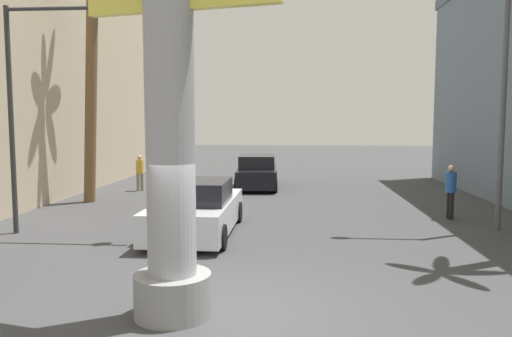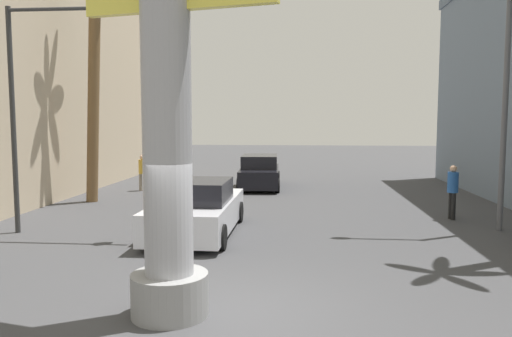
{
  "view_description": "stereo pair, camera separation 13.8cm",
  "coord_description": "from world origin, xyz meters",
  "px_view_note": "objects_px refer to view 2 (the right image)",
  "views": [
    {
      "loc": [
        0.98,
        -8.05,
        3.16
      ],
      "look_at": [
        0.0,
        4.49,
        1.97
      ],
      "focal_mm": 35.0,
      "sensor_mm": 36.0,
      "label": 1
    },
    {
      "loc": [
        1.12,
        -8.04,
        3.16
      ],
      "look_at": [
        0.0,
        4.49,
        1.97
      ],
      "focal_mm": 35.0,
      "sensor_mm": 36.0,
      "label": 2
    }
  ],
  "objects_px": {
    "pedestrian_mid_right": "(453,188)",
    "street_lamp": "(493,68)",
    "pedestrian_far_left": "(142,170)",
    "car_far": "(260,172)",
    "car_lead": "(197,209)",
    "traffic_light_mast": "(70,74)",
    "neon_sign_pole": "(165,9)",
    "palm_tree_mid_left": "(94,71)"
  },
  "relations": [
    {
      "from": "car_far",
      "to": "pedestrian_mid_right",
      "type": "distance_m",
      "value": 9.9
    },
    {
      "from": "pedestrian_far_left",
      "to": "pedestrian_mid_right",
      "type": "bearing_deg",
      "value": -25.05
    },
    {
      "from": "car_far",
      "to": "palm_tree_mid_left",
      "type": "distance_m",
      "value": 8.83
    },
    {
      "from": "traffic_light_mast",
      "to": "car_lead",
      "type": "relative_size",
      "value": 1.28
    },
    {
      "from": "street_lamp",
      "to": "palm_tree_mid_left",
      "type": "relative_size",
      "value": 0.89
    },
    {
      "from": "street_lamp",
      "to": "pedestrian_far_left",
      "type": "relative_size",
      "value": 4.74
    },
    {
      "from": "neon_sign_pole",
      "to": "pedestrian_mid_right",
      "type": "bearing_deg",
      "value": 51.07
    },
    {
      "from": "neon_sign_pole",
      "to": "pedestrian_mid_right",
      "type": "relative_size",
      "value": 5.95
    },
    {
      "from": "car_far",
      "to": "pedestrian_far_left",
      "type": "relative_size",
      "value": 2.93
    },
    {
      "from": "traffic_light_mast",
      "to": "pedestrian_mid_right",
      "type": "relative_size",
      "value": 3.59
    },
    {
      "from": "car_far",
      "to": "palm_tree_mid_left",
      "type": "bearing_deg",
      "value": -141.53
    },
    {
      "from": "street_lamp",
      "to": "palm_tree_mid_left",
      "type": "xyz_separation_m",
      "value": [
        -13.35,
        3.98,
        0.41
      ]
    },
    {
      "from": "car_lead",
      "to": "traffic_light_mast",
      "type": "bearing_deg",
      "value": -175.76
    },
    {
      "from": "car_lead",
      "to": "pedestrian_far_left",
      "type": "distance_m",
      "value": 9.49
    },
    {
      "from": "neon_sign_pole",
      "to": "pedestrian_mid_right",
      "type": "xyz_separation_m",
      "value": [
        6.99,
        8.65,
        -3.86
      ]
    },
    {
      "from": "palm_tree_mid_left",
      "to": "pedestrian_mid_right",
      "type": "height_order",
      "value": "palm_tree_mid_left"
    },
    {
      "from": "street_lamp",
      "to": "car_far",
      "type": "relative_size",
      "value": 1.62
    },
    {
      "from": "car_lead",
      "to": "car_far",
      "type": "xyz_separation_m",
      "value": [
        0.95,
        10.0,
        0.03
      ]
    },
    {
      "from": "neon_sign_pole",
      "to": "pedestrian_mid_right",
      "type": "height_order",
      "value": "neon_sign_pole"
    },
    {
      "from": "car_far",
      "to": "car_lead",
      "type": "bearing_deg",
      "value": -95.45
    },
    {
      "from": "car_far",
      "to": "pedestrian_far_left",
      "type": "distance_m",
      "value": 5.46
    },
    {
      "from": "traffic_light_mast",
      "to": "pedestrian_mid_right",
      "type": "bearing_deg",
      "value": 15.39
    },
    {
      "from": "neon_sign_pole",
      "to": "car_far",
      "type": "relative_size",
      "value": 2.18
    },
    {
      "from": "pedestrian_far_left",
      "to": "pedestrian_mid_right",
      "type": "relative_size",
      "value": 0.94
    },
    {
      "from": "pedestrian_mid_right",
      "to": "car_lead",
      "type": "bearing_deg",
      "value": -160.02
    },
    {
      "from": "street_lamp",
      "to": "car_far",
      "type": "height_order",
      "value": "street_lamp"
    },
    {
      "from": "traffic_light_mast",
      "to": "neon_sign_pole",
      "type": "bearing_deg",
      "value": -52.99
    },
    {
      "from": "street_lamp",
      "to": "car_lead",
      "type": "xyz_separation_m",
      "value": [
        -8.29,
        -1.23,
        -3.97
      ]
    },
    {
      "from": "car_far",
      "to": "palm_tree_mid_left",
      "type": "height_order",
      "value": "palm_tree_mid_left"
    },
    {
      "from": "traffic_light_mast",
      "to": "car_far",
      "type": "bearing_deg",
      "value": 66.92
    },
    {
      "from": "neon_sign_pole",
      "to": "car_lead",
      "type": "relative_size",
      "value": 2.12
    },
    {
      "from": "car_lead",
      "to": "pedestrian_far_left",
      "type": "height_order",
      "value": "pedestrian_far_left"
    },
    {
      "from": "street_lamp",
      "to": "pedestrian_mid_right",
      "type": "height_order",
      "value": "street_lamp"
    },
    {
      "from": "pedestrian_far_left",
      "to": "pedestrian_mid_right",
      "type": "xyz_separation_m",
      "value": [
        12.06,
        -5.63,
        0.07
      ]
    },
    {
      "from": "traffic_light_mast",
      "to": "car_far",
      "type": "distance_m",
      "value": 11.75
    },
    {
      "from": "neon_sign_pole",
      "to": "car_far",
      "type": "xyz_separation_m",
      "value": [
        0.17,
        15.83,
        -4.15
      ]
    },
    {
      "from": "car_lead",
      "to": "neon_sign_pole",
      "type": "bearing_deg",
      "value": -82.32
    },
    {
      "from": "pedestrian_far_left",
      "to": "palm_tree_mid_left",
      "type": "bearing_deg",
      "value": -103.63
    },
    {
      "from": "pedestrian_mid_right",
      "to": "street_lamp",
      "type": "bearing_deg",
      "value": -72.22
    },
    {
      "from": "car_lead",
      "to": "palm_tree_mid_left",
      "type": "distance_m",
      "value": 8.49
    },
    {
      "from": "car_lead",
      "to": "car_far",
      "type": "height_order",
      "value": "same"
    },
    {
      "from": "palm_tree_mid_left",
      "to": "pedestrian_far_left",
      "type": "distance_m",
      "value": 5.3
    }
  ]
}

